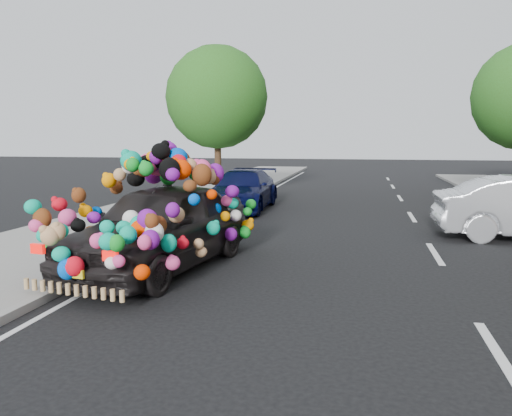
% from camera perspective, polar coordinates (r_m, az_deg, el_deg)
% --- Properties ---
extents(ground, '(100.00, 100.00, 0.00)m').
position_cam_1_polar(ground, '(10.99, 0.77, -4.36)').
color(ground, black).
rests_on(ground, ground).
extents(sidewalk, '(4.00, 60.00, 0.12)m').
position_cam_1_polar(sidewalk, '(12.53, -18.93, -2.99)').
color(sidewalk, gray).
rests_on(sidewalk, ground).
extents(kerb, '(0.15, 60.00, 0.13)m').
position_cam_1_polar(kerb, '(11.65, -10.66, -3.47)').
color(kerb, gray).
rests_on(kerb, ground).
extents(lane_markings, '(6.00, 50.00, 0.01)m').
position_cam_1_polar(lane_markings, '(10.89, 19.76, -4.91)').
color(lane_markings, silver).
rests_on(lane_markings, ground).
extents(tree_near_sidewalk, '(4.20, 4.20, 6.13)m').
position_cam_1_polar(tree_near_sidewalk, '(20.95, -4.45, 12.47)').
color(tree_near_sidewalk, '#332114').
rests_on(tree_near_sidewalk, ground).
extents(plush_art_car, '(2.89, 5.02, 2.20)m').
position_cam_1_polar(plush_art_car, '(9.11, -10.84, 0.16)').
color(plush_art_car, black).
rests_on(plush_art_car, ground).
extents(navy_sedan, '(1.87, 4.54, 1.31)m').
position_cam_1_polar(navy_sedan, '(16.65, -1.56, 2.09)').
color(navy_sedan, '#040832').
rests_on(navy_sedan, ground).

